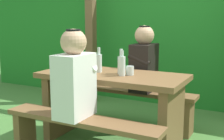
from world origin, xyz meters
TOP-DOWN VIEW (x-y plane):
  - hedge_backdrop at (0.00, 2.06)m, footprint 6.40×1.03m
  - pergola_post_left at (-0.99, 1.24)m, footprint 0.12×0.12m
  - picnic_table at (0.00, 0.00)m, footprint 1.40×0.64m
  - bench_near at (0.00, -0.55)m, footprint 1.40×0.24m
  - bench_far at (0.00, 0.55)m, footprint 1.40×0.24m
  - person_white_shirt at (-0.06, -0.54)m, footprint 0.25×0.35m
  - person_black_coat at (0.11, 0.54)m, footprint 0.25×0.35m
  - drinking_glass at (0.18, 0.01)m, footprint 0.07×0.07m
  - bottle_left at (-0.15, 0.01)m, footprint 0.06×0.06m
  - bottle_right at (0.13, -0.06)m, footprint 0.06×0.06m
  - bottle_center at (0.08, 0.03)m, footprint 0.07×0.07m

SIDE VIEW (x-z plane):
  - bench_near at x=0.00m, z-range 0.09..0.52m
  - bench_far at x=0.00m, z-range 0.09..0.52m
  - picnic_table at x=0.00m, z-range 0.13..0.83m
  - drinking_glass at x=0.18m, z-range 0.70..0.79m
  - person_white_shirt at x=-0.06m, z-range 0.40..1.12m
  - person_black_coat at x=0.11m, z-range 0.40..1.12m
  - bottle_center at x=0.08m, z-range 0.68..0.92m
  - bottle_right at x=0.13m, z-range 0.69..0.92m
  - bottle_left at x=-0.15m, z-range 0.68..0.92m
  - hedge_backdrop at x=0.00m, z-range 0.00..2.03m
  - pergola_post_left at x=-0.99m, z-range 0.00..2.26m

